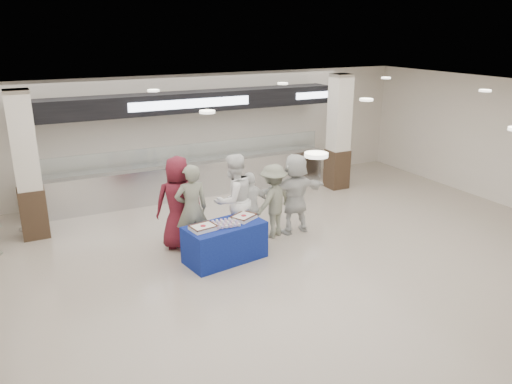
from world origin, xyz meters
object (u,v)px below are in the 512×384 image
chef_short (250,207)px  chef_tall (234,200)px  soldier_a (192,209)px  civilian_white (295,193)px  civilian_maroon (179,203)px  soldier_b (273,201)px  sheet_cake_left (203,227)px  cupcake_tray (226,224)px  sheet_cake_right (244,217)px  display_table (225,242)px

chef_short → chef_tall: bearing=-6.2°
soldier_a → civilian_white: 2.40m
civilian_maroon → soldier_b: bearing=-173.9°
sheet_cake_left → cupcake_tray: 0.47m
sheet_cake_left → soldier_a: size_ratio=0.28×
sheet_cake_left → soldier_a: 0.71m
sheet_cake_right → chef_short: 0.68m
chef_tall → civilian_white: (1.48, 0.00, -0.07)m
cupcake_tray → chef_tall: bearing=55.4°
sheet_cake_right → cupcake_tray: bearing=-162.5°
sheet_cake_right → civilian_maroon: size_ratio=0.29×
sheet_cake_left → sheet_cake_right: (0.92, 0.15, -0.00)m
display_table → sheet_cake_left: sheet_cake_left is taller
civilian_maroon → chef_short: 1.51m
soldier_b → civilian_white: 0.55m
sheet_cake_left → chef_short: bearing=27.7°
chef_tall → civilian_white: chef_tall is taller
display_table → civilian_maroon: 1.30m
soldier_a → soldier_b: (1.86, 0.00, -0.11)m
soldier_a → chef_tall: 0.92m
chef_short → civilian_maroon: bearing=-19.9°
cupcake_tray → civilian_white: civilian_white is taller
soldier_a → civilian_white: size_ratio=1.03×
sheet_cake_left → chef_tall: 1.19m
cupcake_tray → soldier_b: bearing=25.9°
soldier_b → soldier_a: bearing=-20.9°
display_table → civilian_white: civilian_white is taller
chef_tall → chef_short: size_ratio=1.28×
sheet_cake_right → civilian_white: bearing=19.8°
civilian_maroon → soldier_b: size_ratio=1.20×
civilian_white → display_table: bearing=17.4°
sheet_cake_right → cupcake_tray: 0.47m
sheet_cake_right → soldier_a: (-0.89, 0.54, 0.13)m
chef_short → civilian_white: 1.10m
soldier_b → sheet_cake_right: bearing=8.6°
cupcake_tray → soldier_a: bearing=123.3°
sheet_cake_right → civilian_maroon: (-1.04, 0.90, 0.18)m
sheet_cake_right → chef_short: size_ratio=0.37×
display_table → soldier_b: size_ratio=0.95×
sheet_cake_right → civilian_maroon: bearing=139.3°
sheet_cake_right → chef_short: bearing=52.7°
display_table → soldier_a: soldier_a is taller
sheet_cake_right → chef_tall: bearing=87.2°
display_table → soldier_b: bearing=14.8°
sheet_cake_left → civilian_white: civilian_white is taller
chef_short → civilian_white: (1.09, 0.00, 0.14)m
chef_tall → sheet_cake_right: bearing=71.8°
soldier_a → soldier_b: bearing=-178.2°
cupcake_tray → civilian_white: 2.07m
chef_tall → chef_short: bearing=164.6°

